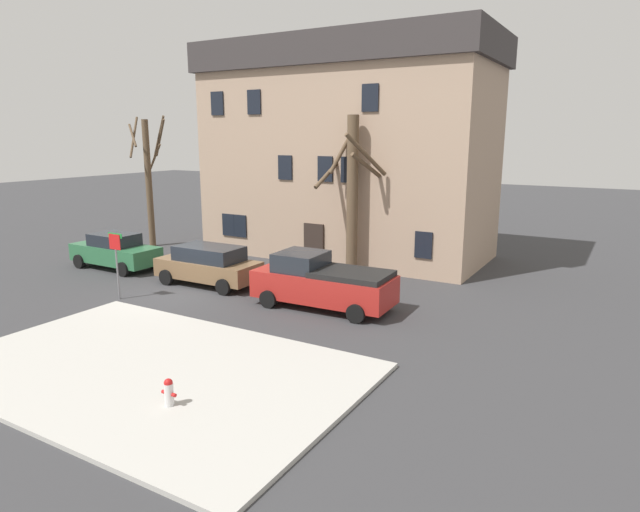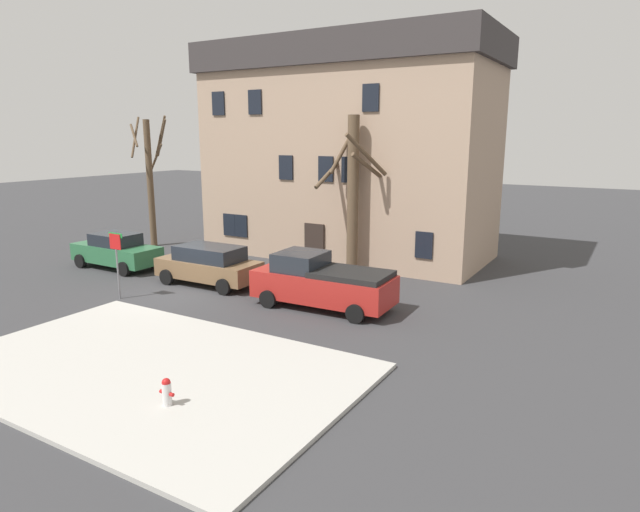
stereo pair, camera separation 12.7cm
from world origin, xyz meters
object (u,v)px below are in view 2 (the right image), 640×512
car_green_sedan (116,251)px  car_brown_wagon (209,264)px  pickup_truck_red (322,282)px  street_sign_pole (116,253)px  tree_bare_mid (353,188)px  building_main (348,150)px  tree_bare_near (150,177)px  fire_hydrant (167,391)px  bicycle_leaning (201,252)px

car_green_sedan → car_brown_wagon: (5.95, -0.00, 0.03)m
pickup_truck_red → street_sign_pole: size_ratio=2.03×
street_sign_pole → tree_bare_mid: bearing=54.2°
car_green_sedan → street_sign_pole: size_ratio=1.76×
building_main → street_sign_pole: bearing=-107.0°
tree_bare_near → car_brown_wagon: (8.64, -4.88, -3.13)m
building_main → tree_bare_near: 11.55m
tree_bare_mid → pickup_truck_red: (1.43, -5.25, -3.04)m
fire_hydrant → bicycle_leaning: 16.28m
pickup_truck_red → fire_hydrant: pickup_truck_red is taller
building_main → pickup_truck_red: 10.89m
bicycle_leaning → fire_hydrant: bearing=-50.0°
building_main → fire_hydrant: building_main is taller
tree_bare_near → bicycle_leaning: tree_bare_near is taller
tree_bare_near → fire_hydrant: tree_bare_near is taller
building_main → street_sign_pole: (-3.74, -12.26, -3.76)m
tree_bare_near → pickup_truck_red: bearing=-19.6°
fire_hydrant → bicycle_leaning: bearing=130.0°
tree_bare_near → car_brown_wagon: bearing=-29.4°
car_brown_wagon → tree_bare_mid: bearing=48.4°
tree_bare_mid → fire_hydrant: 14.54m
car_brown_wagon → bicycle_leaning: car_brown_wagon is taller
building_main → tree_bare_mid: 4.78m
tree_bare_near → car_brown_wagon: tree_bare_near is taller
car_brown_wagon → bicycle_leaning: size_ratio=2.69×
tree_bare_near → bicycle_leaning: (4.86, -1.34, -3.66)m
pickup_truck_red → street_sign_pole: 8.18m
tree_bare_near → fire_hydrant: (15.33, -13.82, -3.56)m
tree_bare_mid → car_green_sedan: 11.93m
pickup_truck_red → fire_hydrant: bearing=-84.5°
fire_hydrant → street_sign_pole: 10.09m
building_main → fire_hydrant: size_ratio=22.53×
building_main → car_brown_wagon: building_main is taller
tree_bare_near → tree_bare_mid: 13.06m
car_brown_wagon → pickup_truck_red: 5.85m
tree_bare_near → tree_bare_mid: bearing=0.4°
car_green_sedan → pickup_truck_red: 11.80m
car_green_sedan → street_sign_pole: (4.30, -3.43, 1.00)m
tree_bare_mid → street_sign_pole: size_ratio=3.16×
car_brown_wagon → pickup_truck_red: (5.85, -0.27, 0.09)m
street_sign_pole → car_brown_wagon: bearing=64.3°
tree_bare_mid → tree_bare_near: bearing=-179.6°
building_main → tree_bare_mid: size_ratio=1.82×
building_main → car_green_sedan: bearing=-132.3°
fire_hydrant → car_brown_wagon: bearing=126.8°
pickup_truck_red → tree_bare_near: bearing=160.4°
car_brown_wagon → street_sign_pole: (-1.65, -3.43, 0.97)m
car_green_sedan → pickup_truck_red: pickup_truck_red is taller
tree_bare_near → tree_bare_mid: (13.06, 0.10, -0.01)m
fire_hydrant → street_sign_pole: (-8.34, 5.51, 1.40)m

